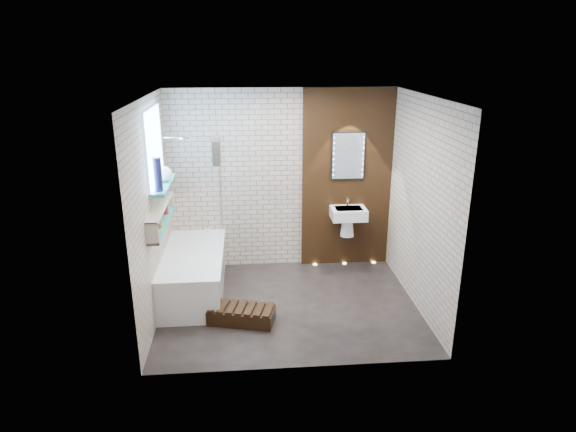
{
  "coord_description": "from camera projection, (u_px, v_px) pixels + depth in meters",
  "views": [
    {
      "loc": [
        -0.49,
        -5.61,
        3.13
      ],
      "look_at": [
        0.0,
        0.15,
        1.15
      ],
      "focal_mm": 31.06,
      "sensor_mm": 36.0,
      "label": 1
    }
  ],
  "objects": [
    {
      "name": "towel",
      "position": [
        216.0,
        152.0,
        6.32
      ],
      "size": [
        0.09,
        0.24,
        0.31
      ],
      "primitive_type": "cube",
      "color": "black",
      "rests_on": "bath_screen"
    },
    {
      "name": "display_niche",
      "position": [
        161.0,
        216.0,
        5.97
      ],
      "size": [
        0.14,
        1.3,
        0.26
      ],
      "color": "teal",
      "rests_on": "room_shell"
    },
    {
      "name": "niche_bottles",
      "position": [
        160.0,
        220.0,
        5.91
      ],
      "size": [
        0.06,
        0.93,
        0.16
      ],
      "color": "maroon",
      "rests_on": "display_niche"
    },
    {
      "name": "room_shell",
      "position": [
        289.0,
        208.0,
        5.92
      ],
      "size": [
        3.24,
        3.2,
        2.6
      ],
      "color": "#BBA795",
      "rests_on": "ground"
    },
    {
      "name": "shower_head",
      "position": [
        183.0,
        137.0,
        6.48
      ],
      "size": [
        0.18,
        0.18,
        0.02
      ],
      "primitive_type": "cylinder",
      "color": "silver",
      "rests_on": "room_shell"
    },
    {
      "name": "ground",
      "position": [
        289.0,
        305.0,
        6.34
      ],
      "size": [
        3.2,
        3.2,
        0.0
      ],
      "primitive_type": "plane",
      "color": "black",
      "rests_on": "ground"
    },
    {
      "name": "walnut_panel",
      "position": [
        347.0,
        179.0,
        7.19
      ],
      "size": [
        1.3,
        0.06,
        2.6
      ],
      "primitive_type": "cube",
      "color": "black",
      "rests_on": "ground"
    },
    {
      "name": "bathtub",
      "position": [
        194.0,
        273.0,
        6.57
      ],
      "size": [
        0.79,
        1.74,
        0.7
      ],
      "color": "white",
      "rests_on": "ground"
    },
    {
      "name": "sill_vases",
      "position": [
        162.0,
        175.0,
        5.96
      ],
      "size": [
        0.19,
        0.56,
        0.39
      ],
      "color": "white",
      "rests_on": "clerestory_window"
    },
    {
      "name": "washbasin",
      "position": [
        348.0,
        217.0,
        7.17
      ],
      "size": [
        0.5,
        0.36,
        0.58
      ],
      "color": "white",
      "rests_on": "walnut_panel"
    },
    {
      "name": "walnut_step",
      "position": [
        242.0,
        315.0,
        5.94
      ],
      "size": [
        0.83,
        0.53,
        0.17
      ],
      "primitive_type": "cube",
      "rotation": [
        0.0,
        0.0,
        -0.25
      ],
      "color": "black",
      "rests_on": "ground"
    },
    {
      "name": "floor_uplights",
      "position": [
        344.0,
        263.0,
        7.55
      ],
      "size": [
        0.96,
        0.06,
        0.01
      ],
      "color": "#FFD899",
      "rests_on": "ground"
    },
    {
      "name": "bath_screen",
      "position": [
        219.0,
        191.0,
        6.69
      ],
      "size": [
        0.01,
        0.78,
        1.4
      ],
      "primitive_type": "cube",
      "color": "white",
      "rests_on": "bathtub"
    },
    {
      "name": "clerestory_window",
      "position": [
        156.0,
        155.0,
        5.93
      ],
      "size": [
        0.18,
        1.0,
        0.94
      ],
      "color": "#7FADE0",
      "rests_on": "room_shell"
    },
    {
      "name": "led_mirror",
      "position": [
        348.0,
        156.0,
        7.04
      ],
      "size": [
        0.5,
        0.02,
        0.7
      ],
      "color": "black",
      "rests_on": "walnut_panel"
    }
  ]
}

